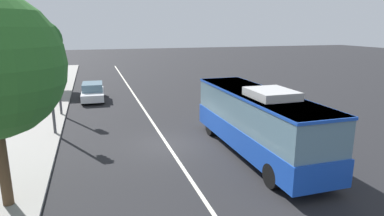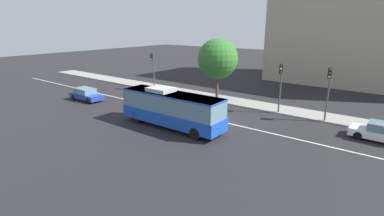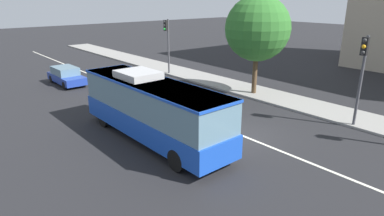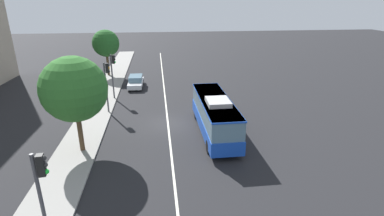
# 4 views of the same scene
# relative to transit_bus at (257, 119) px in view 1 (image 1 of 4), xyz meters

# --- Properties ---
(ground_plane) EXTENTS (160.00, 160.00, 0.00)m
(ground_plane) POSITION_rel_transit_bus_xyz_m (2.61, 3.92, -1.81)
(ground_plane) COLOR black
(sidewalk_kerb) EXTENTS (80.00, 3.18, 0.14)m
(sidewalk_kerb) POSITION_rel_transit_bus_xyz_m (2.61, 11.10, -1.74)
(sidewalk_kerb) COLOR gray
(sidewalk_kerb) RESTS_ON ground_plane
(lane_centre_line) EXTENTS (76.00, 0.16, 0.01)m
(lane_centre_line) POSITION_rel_transit_bus_xyz_m (2.61, 3.92, -1.80)
(lane_centre_line) COLOR silver
(lane_centre_line) RESTS_ON ground_plane
(transit_bus) EXTENTS (10.02, 2.58, 3.46)m
(transit_bus) POSITION_rel_transit_bus_xyz_m (0.00, 0.00, 0.00)
(transit_bus) COLOR #1947B7
(transit_bus) RESTS_ON ground_plane
(sedan_white) EXTENTS (4.55, 1.93, 1.46)m
(sedan_white) POSITION_rel_transit_bus_xyz_m (15.28, 7.57, -1.09)
(sedan_white) COLOR white
(sedan_white) RESTS_ON ground_plane
(traffic_light_mid_block) EXTENTS (0.33, 0.62, 5.20)m
(traffic_light_mid_block) POSITION_rel_transit_bus_xyz_m (10.50, 9.65, 1.75)
(traffic_light_mid_block) COLOR #47474C
(traffic_light_mid_block) RESTS_ON ground_plane
(traffic_light_far_corner) EXTENTS (0.34, 0.62, 5.20)m
(traffic_light_far_corner) POSITION_rel_transit_bus_xyz_m (6.04, 9.66, 1.75)
(traffic_light_far_corner) COLOR #47474C
(traffic_light_far_corner) RESTS_ON ground_plane
(street_tree_kerbside_centre) EXTENTS (3.89, 3.89, 6.81)m
(street_tree_kerbside_centre) POSITION_rel_transit_bus_xyz_m (21.81, 12.00, 3.03)
(street_tree_kerbside_centre) COLOR #4C3823
(street_tree_kerbside_centre) RESTS_ON ground_plane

